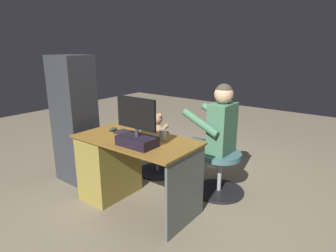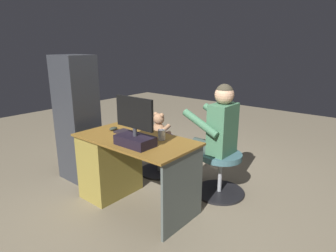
% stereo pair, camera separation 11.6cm
% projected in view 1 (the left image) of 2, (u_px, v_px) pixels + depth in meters
% --- Properties ---
extents(ground_plane, '(10.00, 10.00, 0.00)m').
position_uv_depth(ground_plane, '(164.00, 189.00, 3.26)').
color(ground_plane, '#716651').
extents(desk, '(1.20, 0.63, 0.72)m').
position_uv_depth(desk, '(115.00, 163.00, 3.01)').
color(desk, brown).
rests_on(desk, ground_plane).
extents(monitor, '(0.43, 0.21, 0.44)m').
position_uv_depth(monitor, '(137.00, 132.00, 2.51)').
color(monitor, black).
rests_on(monitor, desk).
extents(keyboard, '(0.42, 0.14, 0.02)m').
position_uv_depth(keyboard, '(133.00, 135.00, 2.83)').
color(keyboard, black).
rests_on(keyboard, desk).
extents(computer_mouse, '(0.06, 0.10, 0.04)m').
position_uv_depth(computer_mouse, '(113.00, 129.00, 2.98)').
color(computer_mouse, '#282D23').
rests_on(computer_mouse, desk).
extents(cup, '(0.07, 0.07, 0.10)m').
position_uv_depth(cup, '(163.00, 135.00, 2.69)').
color(cup, white).
rests_on(cup, desk).
extents(tv_remote, '(0.12, 0.15, 0.02)m').
position_uv_depth(tv_remote, '(131.00, 137.00, 2.75)').
color(tv_remote, black).
rests_on(tv_remote, desk).
extents(office_chair_teddy, '(0.51, 0.51, 0.47)m').
position_uv_depth(office_chair_teddy, '(157.00, 152.00, 3.62)').
color(office_chair_teddy, black).
rests_on(office_chair_teddy, ground_plane).
extents(teddy_bear, '(0.23, 0.23, 0.32)m').
position_uv_depth(teddy_bear, '(158.00, 126.00, 3.54)').
color(teddy_bear, '#976C4D').
rests_on(teddy_bear, office_chair_teddy).
extents(visitor_chair, '(0.55, 0.55, 0.47)m').
position_uv_depth(visitor_chair, '(220.00, 169.00, 3.12)').
color(visitor_chair, black).
rests_on(visitor_chair, ground_plane).
extents(person, '(0.56, 0.48, 1.21)m').
position_uv_depth(person, '(214.00, 129.00, 3.05)').
color(person, '#3E6D4D').
rests_on(person, ground_plane).
extents(equipment_rack, '(0.44, 0.36, 1.48)m').
position_uv_depth(equipment_rack, '(75.00, 120.00, 3.33)').
color(equipment_rack, '#2C2F34').
rests_on(equipment_rack, ground_plane).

